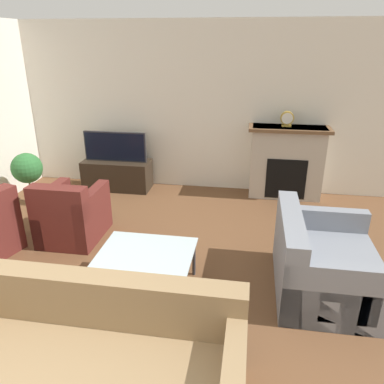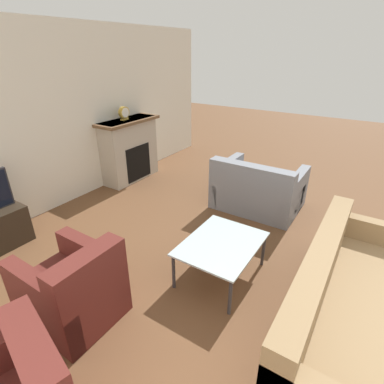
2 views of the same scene
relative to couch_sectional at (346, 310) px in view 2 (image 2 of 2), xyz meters
name	(u,v)px [view 2 (image 2 of 2)]	position (x,y,z in m)	size (l,w,h in m)	color
wall_back	(24,125)	(-0.08, 4.27, 1.06)	(8.36, 0.06, 2.70)	silver
fireplace	(130,149)	(1.64, 4.03, 0.31)	(1.24, 0.47, 1.15)	#B2A899
couch_sectional	(346,310)	(0.00, 0.00, 0.00)	(2.24, 0.87, 0.82)	#8C704C
couch_loveseat	(257,190)	(1.85, 1.54, 0.00)	(0.99, 1.27, 0.82)	gray
armchair_accent	(73,291)	(-1.13, 2.15, 0.01)	(0.70, 0.84, 0.82)	#5B231E
coffee_table	(221,246)	(0.10, 1.26, 0.11)	(0.94, 0.73, 0.44)	#333338
mantel_clock	(124,113)	(1.59, 4.03, 0.98)	(0.21, 0.07, 0.24)	#B79338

